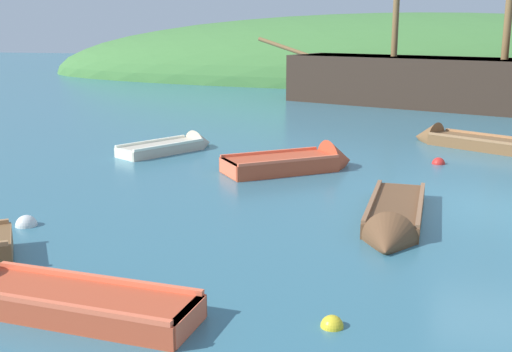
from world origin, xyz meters
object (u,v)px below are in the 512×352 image
(sailing_ship, at_px, (453,88))
(rowboat_far, at_px, (300,165))
(buoy_red, at_px, (438,164))
(buoy_yellow, at_px, (332,327))
(rowboat_center, at_px, (175,148))
(rowboat_near_dock, at_px, (393,222))
(rowboat_outer_right, at_px, (39,302))
(buoy_white, at_px, (27,226))
(rowboat_outer_left, at_px, (463,143))

(sailing_ship, height_order, rowboat_far, sailing_ship)
(buoy_red, bearing_deg, buoy_yellow, -97.49)
(rowboat_center, height_order, rowboat_near_dock, rowboat_near_dock)
(sailing_ship, xyz_separation_m, rowboat_near_dock, (-1.44, -17.63, -0.77))
(rowboat_far, distance_m, buoy_red, 3.72)
(rowboat_near_dock, relative_size, buoy_yellow, 13.46)
(sailing_ship, bearing_deg, rowboat_far, 92.23)
(rowboat_far, relative_size, rowboat_outer_right, 0.87)
(rowboat_outer_right, bearing_deg, sailing_ship, -100.75)
(rowboat_near_dock, bearing_deg, buoy_white, -74.09)
(rowboat_center, height_order, buoy_red, rowboat_center)
(sailing_ship, bearing_deg, buoy_white, 86.51)
(buoy_white, bearing_deg, rowboat_outer_right, -52.79)
(rowboat_near_dock, bearing_deg, rowboat_center, -129.40)
(rowboat_near_dock, height_order, rowboat_outer_left, rowboat_outer_left)
(rowboat_center, relative_size, rowboat_outer_left, 0.83)
(rowboat_far, height_order, buoy_white, rowboat_far)
(rowboat_far, height_order, buoy_red, rowboat_far)
(buoy_yellow, distance_m, buoy_white, 6.39)
(rowboat_center, bearing_deg, rowboat_outer_left, -40.74)
(buoy_red, bearing_deg, rowboat_center, -178.64)
(rowboat_far, xyz_separation_m, rowboat_near_dock, (2.53, -4.03, -0.05))
(rowboat_center, xyz_separation_m, rowboat_outer_right, (2.33, -10.12, 0.02))
(rowboat_outer_left, bearing_deg, rowboat_far, 76.87)
(rowboat_center, distance_m, rowboat_near_dock, 8.48)
(rowboat_center, relative_size, buoy_white, 8.02)
(rowboat_center, xyz_separation_m, buoy_white, (0.11, -7.20, -0.08))
(rowboat_outer_right, relative_size, buoy_red, 11.37)
(rowboat_center, bearing_deg, rowboat_far, -81.13)
(sailing_ship, distance_m, buoy_yellow, 21.89)
(rowboat_center, relative_size, buoy_red, 9.20)
(rowboat_outer_right, xyz_separation_m, buoy_red, (4.97, 10.30, -0.09))
(sailing_ship, bearing_deg, buoy_yellow, 103.48)
(rowboat_center, height_order, rowboat_far, rowboat_far)
(rowboat_near_dock, height_order, buoy_red, rowboat_near_dock)
(rowboat_near_dock, distance_m, rowboat_outer_left, 8.57)
(sailing_ship, xyz_separation_m, buoy_white, (-7.81, -19.34, -0.85))
(rowboat_far, bearing_deg, buoy_white, -162.77)
(buoy_yellow, relative_size, buoy_white, 0.72)
(sailing_ship, height_order, rowboat_center, sailing_ship)
(buoy_white, bearing_deg, buoy_yellow, -22.49)
(sailing_ship, distance_m, buoy_red, 12.02)
(rowboat_far, bearing_deg, buoy_yellow, -114.89)
(sailing_ship, height_order, rowboat_outer_right, sailing_ship)
(rowboat_outer_left, bearing_deg, rowboat_near_dock, 109.23)
(buoy_yellow, bearing_deg, rowboat_outer_left, 80.94)
(rowboat_outer_right, distance_m, rowboat_near_dock, 6.23)
(rowboat_far, distance_m, buoy_white, 6.91)
(rowboat_far, xyz_separation_m, rowboat_outer_right, (-1.62, -8.67, -0.03))
(rowboat_far, bearing_deg, rowboat_near_dock, -96.90)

